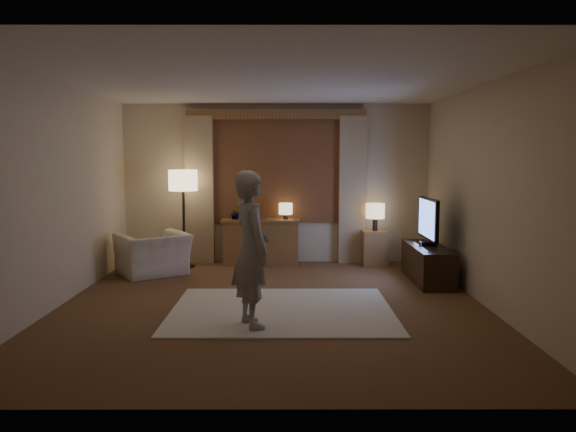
{
  "coord_description": "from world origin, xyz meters",
  "views": [
    {
      "loc": [
        0.18,
        -6.49,
        1.76
      ],
      "look_at": [
        0.19,
        0.6,
        1.0
      ],
      "focal_mm": 35.0,
      "sensor_mm": 36.0,
      "label": 1
    }
  ],
  "objects_px": {
    "person": "(251,249)",
    "armchair": "(153,254)",
    "sideboard": "(261,243)",
    "tv_stand": "(427,264)",
    "side_table": "(375,248)"
  },
  "relations": [
    {
      "from": "person",
      "to": "armchair",
      "type": "bearing_deg",
      "value": 9.41
    },
    {
      "from": "sideboard",
      "to": "tv_stand",
      "type": "xyz_separation_m",
      "value": [
        2.4,
        -1.23,
        -0.1
      ]
    },
    {
      "from": "tv_stand",
      "to": "person",
      "type": "height_order",
      "value": "person"
    },
    {
      "from": "sideboard",
      "to": "person",
      "type": "height_order",
      "value": "person"
    },
    {
      "from": "person",
      "to": "tv_stand",
      "type": "bearing_deg",
      "value": -70.41
    },
    {
      "from": "armchair",
      "to": "person",
      "type": "distance_m",
      "value": 3.08
    },
    {
      "from": "sideboard",
      "to": "tv_stand",
      "type": "height_order",
      "value": "sideboard"
    },
    {
      "from": "side_table",
      "to": "armchair",
      "type": "bearing_deg",
      "value": -167.63
    },
    {
      "from": "armchair",
      "to": "tv_stand",
      "type": "distance_m",
      "value": 3.98
    },
    {
      "from": "sideboard",
      "to": "armchair",
      "type": "relative_size",
      "value": 1.26
    },
    {
      "from": "sideboard",
      "to": "person",
      "type": "xyz_separation_m",
      "value": [
        0.06,
        -3.36,
        0.47
      ]
    },
    {
      "from": "sideboard",
      "to": "side_table",
      "type": "xyz_separation_m",
      "value": [
        1.84,
        -0.05,
        -0.07
      ]
    },
    {
      "from": "armchair",
      "to": "tv_stand",
      "type": "relative_size",
      "value": 0.68
    },
    {
      "from": "armchair",
      "to": "side_table",
      "type": "xyz_separation_m",
      "value": [
        3.4,
        0.75,
        -0.03
      ]
    },
    {
      "from": "tv_stand",
      "to": "armchair",
      "type": "bearing_deg",
      "value": 173.75
    }
  ]
}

